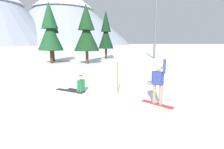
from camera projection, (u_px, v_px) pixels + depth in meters
ground_plane at (100, 110)px, 7.11m from camera, size 800.00×800.00×0.00m
snowboarder_foreground at (158, 83)px, 7.60m from camera, size 1.13×1.39×2.01m
snowboarder_midground at (78, 86)px, 9.58m from camera, size 1.67×1.38×1.01m
backpack_grey at (151, 83)px, 11.35m from camera, size 0.55×0.47×0.27m
trail_marker_pole at (117, 78)px, 9.23m from camera, size 0.06×0.06×1.74m
pine_tree_leaning at (86, 31)px, 22.40m from camera, size 3.29×3.29×7.52m
pine_tree_young at (50, 30)px, 22.70m from camera, size 3.22×3.22×7.90m
pine_tree_twin at (52, 34)px, 25.60m from camera, size 2.95×2.95×7.14m
pine_tree_short at (106, 33)px, 29.07m from camera, size 2.54×2.54×7.88m
ski_lift_tower at (156, 19)px, 29.55m from camera, size 3.71×0.36×11.52m
peak_central_summit at (64, 14)px, 232.29m from camera, size 177.53×177.53×75.87m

